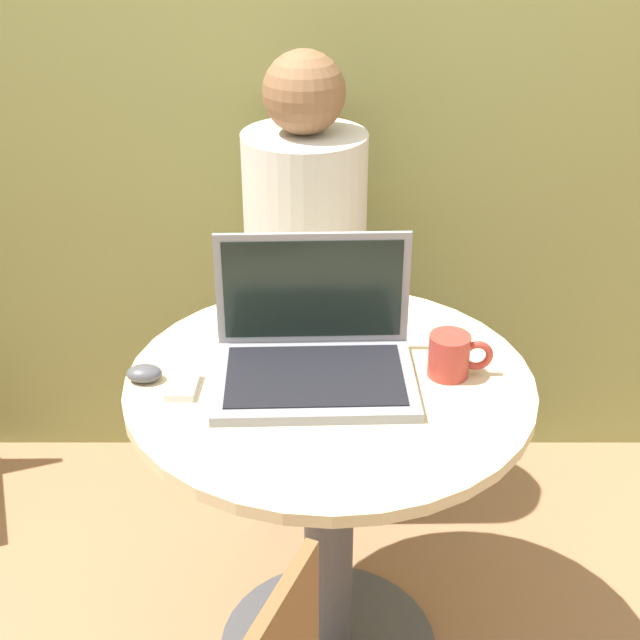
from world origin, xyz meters
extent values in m
cube|color=#939956|center=(0.00, 0.82, 1.30)|extent=(7.00, 0.05, 2.60)
cylinder|color=#4C4C51|center=(0.00, 0.00, 0.37)|extent=(0.11, 0.11, 0.71)
cylinder|color=beige|center=(0.00, 0.00, 0.74)|extent=(0.79, 0.79, 0.02)
cube|color=gray|center=(-0.03, -0.02, 0.76)|extent=(0.39, 0.28, 0.02)
cube|color=black|center=(-0.03, -0.02, 0.77)|extent=(0.34, 0.22, 0.00)
cube|color=gray|center=(-0.03, 0.11, 0.89)|extent=(0.38, 0.02, 0.24)
cube|color=black|center=(-0.03, 0.10, 0.89)|extent=(0.35, 0.01, 0.21)
cube|color=silver|center=(-0.28, -0.04, 0.76)|extent=(0.06, 0.09, 0.02)
ellipsoid|color=#4C4C51|center=(-0.35, -0.01, 0.77)|extent=(0.07, 0.05, 0.03)
cylinder|color=#B2382D|center=(0.23, 0.01, 0.79)|extent=(0.08, 0.08, 0.09)
torus|color=#B2382D|center=(0.28, 0.01, 0.79)|extent=(0.06, 0.01, 0.06)
cube|color=#4C4742|center=(-0.07, 0.68, 0.23)|extent=(0.34, 0.46, 0.45)
cylinder|color=beige|center=(-0.06, 0.57, 0.75)|extent=(0.30, 0.30, 0.61)
sphere|color=brown|center=(-0.06, 0.57, 1.15)|extent=(0.19, 0.19, 0.19)
camera|label=1|loc=(-0.02, -1.44, 1.68)|focal=50.00mm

